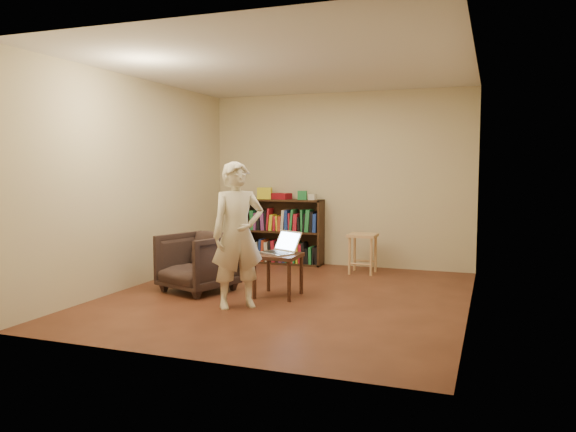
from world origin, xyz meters
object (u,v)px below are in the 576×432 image
(person, at_px, (238,235))
(bookshelf, at_px, (285,235))
(armchair, at_px, (198,262))
(side_table, at_px, (278,261))
(laptop, at_px, (280,248))
(stool, at_px, (363,241))

(person, bearing_deg, bookshelf, 59.96)
(armchair, bearing_deg, person, -14.86)
(side_table, relative_size, person, 0.32)
(person, bearing_deg, side_table, 30.09)
(laptop, relative_size, person, 0.33)
(stool, height_order, laptop, laptop)
(side_table, bearing_deg, armchair, -175.18)
(bookshelf, bearing_deg, armchair, -97.81)
(armchair, bearing_deg, bookshelf, 101.30)
(laptop, bearing_deg, bookshelf, 137.09)
(stool, height_order, person, person)
(side_table, xyz_separation_m, person, (-0.22, -0.61, 0.36))
(bookshelf, relative_size, armchair, 1.55)
(armchair, xyz_separation_m, side_table, (1.01, 0.08, 0.06))
(bookshelf, xyz_separation_m, laptop, (0.71, -2.05, 0.11))
(bookshelf, xyz_separation_m, side_table, (0.71, -2.10, -0.03))
(bookshelf, bearing_deg, person, -79.86)
(person, bearing_deg, stool, 30.51)
(bookshelf, xyz_separation_m, stool, (1.31, -0.37, 0.01))
(stool, xyz_separation_m, side_table, (-0.60, -1.73, -0.04))
(stool, distance_m, armchair, 2.43)
(bookshelf, relative_size, side_table, 2.43)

